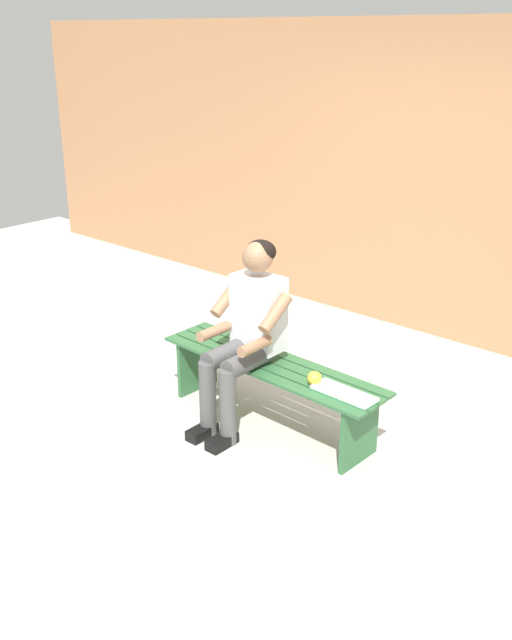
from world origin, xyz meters
name	(u,v)px	position (x,y,z in m)	size (l,w,h in m)	color
ground_plane	(52,427)	(1.10, 1.00, -0.02)	(10.00, 7.00, 0.04)	#B2B2AD
brick_wall	(392,177)	(0.50, -2.22, 1.30)	(9.50, 0.24, 2.60)	#B27A51
bench_near	(271,377)	(0.00, 0.00, 0.34)	(1.70, 0.45, 0.45)	#2D6038
person_seated	(246,329)	(0.13, 0.10, 0.69)	(0.50, 0.69, 1.25)	silver
apple	(314,378)	(-0.41, 0.07, 0.49)	(0.09, 0.09, 0.09)	gold
book_open	(344,394)	(-0.62, 0.06, 0.46)	(0.42, 0.17, 0.02)	white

